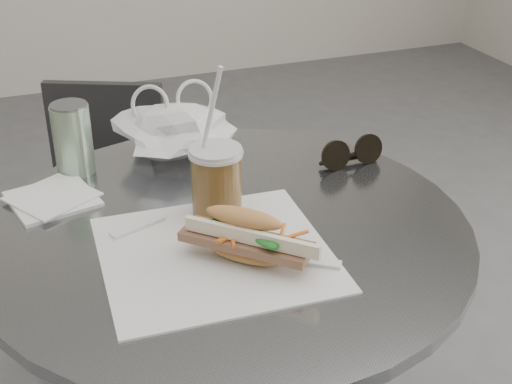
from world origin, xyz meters
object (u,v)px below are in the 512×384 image
object	(u,v)px
cafe_table	(230,361)
drink_can	(73,139)
chair_far	(103,248)
banh_mi	(245,237)
iced_coffee	(216,181)
sunglasses	(351,154)

from	to	relation	value
cafe_table	drink_can	bearing A→B (deg)	125.10
chair_far	banh_mi	xyz separation A→B (m)	(0.11, -0.78, 0.46)
iced_coffee	drink_can	distance (m)	0.30
chair_far	drink_can	bearing A→B (deg)	103.91
banh_mi	sunglasses	world-z (taller)	banh_mi
sunglasses	drink_can	bearing A→B (deg)	158.70
banh_mi	iced_coffee	distance (m)	0.14
sunglasses	banh_mi	bearing A→B (deg)	-145.26
chair_far	banh_mi	size ratio (longest dim) A/B	3.10
banh_mi	chair_far	bearing A→B (deg)	142.29
cafe_table	chair_far	xyz separation A→B (m)	(-0.12, 0.67, -0.14)
iced_coffee	drink_can	world-z (taller)	iced_coffee
cafe_table	iced_coffee	world-z (taller)	iced_coffee
cafe_table	iced_coffee	size ratio (longest dim) A/B	3.07
banh_mi	drink_can	distance (m)	0.42
drink_can	sunglasses	bearing A→B (deg)	-17.59
cafe_table	sunglasses	size ratio (longest dim) A/B	6.12
cafe_table	iced_coffee	distance (m)	0.34
banh_mi	cafe_table	bearing A→B (deg)	130.52
chair_far	cafe_table	bearing A→B (deg)	124.21
chair_far	drink_can	xyz separation A→B (m)	(-0.07, -0.40, 0.48)
cafe_table	chair_far	distance (m)	0.70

